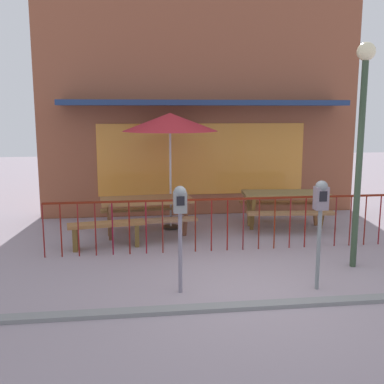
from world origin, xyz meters
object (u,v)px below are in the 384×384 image
Objects in this scene: patio_umbrella at (170,123)px; street_lamp at (362,122)px; parking_meter_far at (321,206)px; parking_meter_near at (180,211)px; patio_bench at (107,229)px; picnic_table_left at (147,206)px; picnic_table_right at (285,200)px.

street_lamp reaches higher than patio_umbrella.
parking_meter_near is at bearing 176.26° from parking_meter_far.
patio_bench is at bearing 141.68° from parking_meter_far.
picnic_table_left is 1.23× the size of parking_meter_far.
parking_meter_far is at bearing -3.74° from parking_meter_near.
street_lamp reaches higher than picnic_table_right.
street_lamp is at bearing -45.99° from patio_umbrella.
picnic_table_right is at bearing 5.66° from picnic_table_left.
picnic_table_right is 3.13m from street_lamp.
picnic_table_left reaches higher than patio_bench.
picnic_table_left is 1.34× the size of patio_bench.
patio_umbrella is 2.62m from patio_bench.
picnic_table_right is at bearing 15.31° from patio_bench.
parking_meter_far is at bearing -64.30° from patio_umbrella.
patio_umbrella is at bearing 44.23° from patio_bench.
picnic_table_left is at bearing 96.73° from parking_meter_near.
patio_umbrella is 3.94m from street_lamp.
patio_bench is 0.92× the size of parking_meter_far.
picnic_table_right is at bearing -5.47° from patio_umbrella.
parking_meter_far reaches higher than picnic_table_right.
picnic_table_left is 1.09m from patio_bench.
patio_bench is (-0.77, -0.73, -0.26)m from picnic_table_left.
patio_umbrella reaches higher than picnic_table_right.
street_lamp reaches higher than picnic_table_left.
patio_umbrella is 4.22m from parking_meter_far.
street_lamp reaches higher than patio_bench.
parking_meter_near is (-0.17, -3.55, -1.09)m from patio_umbrella.
parking_meter_near is 3.21m from street_lamp.
patio_bench is (-1.29, -1.26, -1.90)m from patio_umbrella.
street_lamp is (4.03, -1.57, 1.98)m from patio_bench.
street_lamp is (0.96, 0.85, 1.13)m from parking_meter_far.
parking_meter_near is (1.12, -2.29, 0.82)m from patio_bench.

